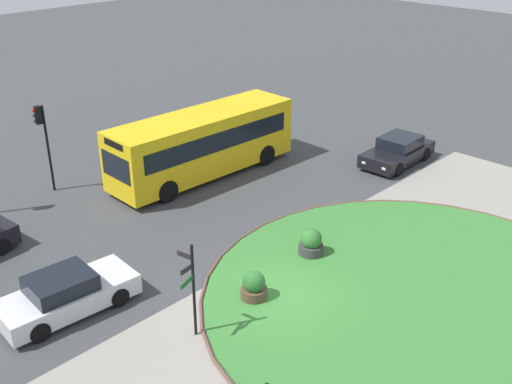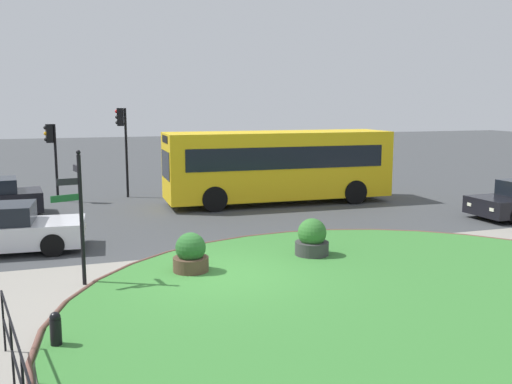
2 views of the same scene
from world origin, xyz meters
name	(u,v)px [view 2 (image 2 of 2)]	position (x,y,z in m)	size (l,w,h in m)	color
ground	(221,278)	(0.00, 0.00, 0.00)	(120.00, 120.00, 0.00)	#3D3F42
sidewalk_paving	(245,304)	(0.00, -1.91, 0.01)	(32.00, 8.17, 0.02)	gray
grass_island	(423,312)	(3.19, -3.57, 0.05)	(14.44, 14.44, 0.10)	#387A33
grass_kerb_ring	(423,312)	(3.19, -3.57, 0.06)	(14.75, 14.75, 0.11)	brown
signpost_directional	(78,210)	(-3.20, 0.50, 1.78)	(0.69, 0.76, 3.13)	black
bollard_foreground	(56,331)	(-3.71, -2.98, 0.35)	(0.19, 0.19, 0.68)	black
railing_grass_edge	(17,362)	(-4.17, -4.87, 0.71)	(0.77, 4.18, 1.09)	black
bus_yellow	(278,165)	(5.00, 9.34, 1.62)	(9.47, 2.80, 3.00)	yellow
car_trailing	(3,230)	(-5.19, 4.30, 0.63)	(4.43, 2.08, 1.37)	silver
traffic_light_near	(123,132)	(-0.99, 12.91, 2.90)	(0.48, 0.32, 3.96)	black
traffic_light_far	(51,145)	(-3.96, 12.61, 2.43)	(0.49, 0.31, 3.31)	black
planter_near_signpost	(191,256)	(-0.63, 0.50, 0.48)	(0.87, 0.87, 1.06)	brown
planter_kerbside	(312,240)	(2.80, 0.94, 0.49)	(0.92, 0.92, 1.10)	#383838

